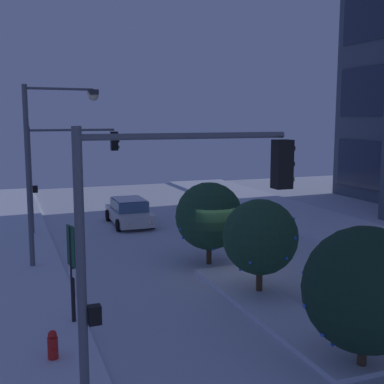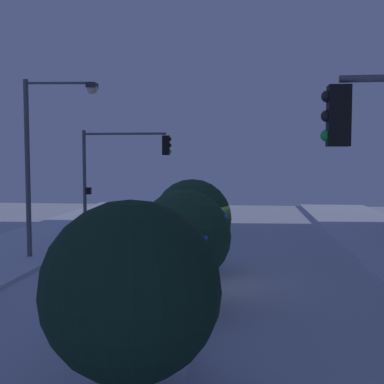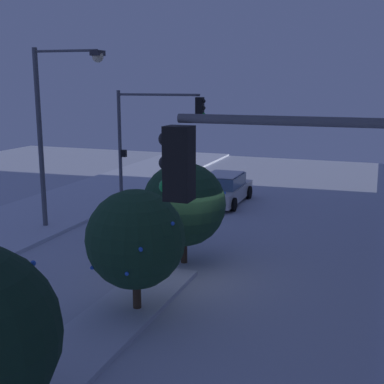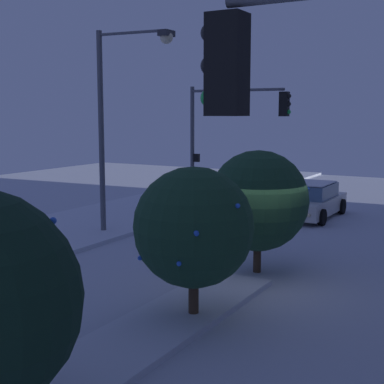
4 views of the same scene
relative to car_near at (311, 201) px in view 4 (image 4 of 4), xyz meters
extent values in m
plane|color=silver|center=(9.53, 1.58, -0.71)|extent=(52.00, 52.00, 0.00)
cube|color=silver|center=(9.53, -7.09, -0.64)|extent=(52.00, 5.20, 0.14)
cube|color=silver|center=(14.18, 1.18, -0.64)|extent=(9.00, 1.80, 0.14)
cube|color=silver|center=(0.00, 0.00, -0.18)|extent=(4.44, 1.90, 0.66)
cube|color=slate|center=(0.00, 0.00, 0.43)|extent=(2.40, 1.70, 0.60)
cube|color=white|center=(0.00, 0.00, 0.76)|extent=(2.22, 1.58, 0.04)
sphere|color=#F9E5B2|center=(2.23, 0.62, -0.21)|extent=(0.16, 0.16, 0.16)
sphere|color=#F9E5B2|center=(2.23, -0.65, -0.21)|extent=(0.16, 0.16, 0.16)
cylinder|color=black|center=(1.46, 0.93, -0.38)|extent=(0.66, 0.22, 0.66)
cylinder|color=black|center=(1.45, -0.94, -0.38)|extent=(0.66, 0.22, 0.66)
cylinder|color=black|center=(-1.46, 0.94, -0.38)|extent=(0.66, 0.22, 0.66)
cylinder|color=black|center=(-1.47, -0.93, -0.38)|extent=(0.66, 0.22, 0.66)
cube|color=black|center=(17.65, 4.67, 4.17)|extent=(0.32, 0.36, 1.00)
sphere|color=black|center=(17.65, 4.48, 4.49)|extent=(0.20, 0.20, 0.20)
sphere|color=black|center=(17.65, 4.48, 4.17)|extent=(0.20, 0.20, 0.20)
sphere|color=green|center=(17.65, 4.48, 3.85)|extent=(0.20, 0.20, 0.20)
cylinder|color=#565960|center=(0.91, -5.29, 2.07)|extent=(0.18, 0.18, 5.57)
cylinder|color=#565960|center=(0.91, -3.12, 4.66)|extent=(0.12, 4.33, 0.12)
cube|color=black|center=(0.91, -0.96, 4.06)|extent=(0.32, 0.36, 1.00)
sphere|color=black|center=(0.91, -0.77, 4.38)|extent=(0.20, 0.20, 0.20)
sphere|color=black|center=(0.91, -0.77, 4.06)|extent=(0.20, 0.20, 0.20)
sphere|color=green|center=(0.91, -0.77, 3.74)|extent=(0.20, 0.20, 0.20)
cube|color=black|center=(0.91, -5.07, 1.69)|extent=(0.20, 0.24, 0.36)
cylinder|color=#565960|center=(6.93, -5.62, 2.92)|extent=(0.20, 0.20, 7.27)
cylinder|color=#565960|center=(6.81, -4.30, 6.41)|extent=(0.34, 2.66, 0.10)
cube|color=#333338|center=(6.69, -2.97, 6.31)|extent=(0.56, 0.36, 0.20)
sphere|color=#F9E5B2|center=(6.69, -2.97, 6.18)|extent=(0.44, 0.44, 0.44)
cylinder|color=#473323|center=(12.72, 1.49, -0.25)|extent=(0.22, 0.22, 0.93)
sphere|color=#1E4228|center=(12.72, 1.49, 1.31)|extent=(2.57, 2.57, 2.57)
sphere|color=blue|center=(11.80, 1.24, 0.43)|extent=(0.10, 0.10, 0.10)
sphere|color=blue|center=(12.96, 2.62, 1.89)|extent=(0.10, 0.10, 0.10)
sphere|color=blue|center=(13.88, 1.83, 0.84)|extent=(0.10, 0.10, 0.10)
sphere|color=blue|center=(13.56, 0.70, 0.73)|extent=(0.10, 0.10, 0.10)
sphere|color=blue|center=(12.59, 0.83, 0.20)|extent=(0.10, 0.10, 0.10)
sphere|color=blue|center=(13.81, 2.17, 1.47)|extent=(0.10, 0.10, 0.10)
sphere|color=blue|center=(13.81, 2.17, 1.45)|extent=(0.10, 0.10, 0.10)
sphere|color=blue|center=(17.32, 1.78, 0.23)|extent=(0.10, 0.10, 0.10)
sphere|color=blue|center=(17.12, 2.12, 0.75)|extent=(0.10, 0.10, 0.10)
sphere|color=blue|center=(17.19, 1.83, 2.24)|extent=(0.10, 0.10, 0.10)
cylinder|color=#473323|center=(8.74, 1.27, -0.29)|extent=(0.22, 0.22, 0.84)
sphere|color=#1E4228|center=(8.74, 1.27, 1.31)|extent=(2.78, 2.78, 2.78)
sphere|color=blue|center=(8.13, 0.86, 0.11)|extent=(0.10, 0.10, 0.10)
sphere|color=blue|center=(8.98, -0.06, 0.92)|extent=(0.10, 0.10, 0.10)
sphere|color=blue|center=(9.40, 1.16, 0.08)|extent=(0.10, 0.10, 0.10)
sphere|color=blue|center=(8.08, 2.46, 1.64)|extent=(0.10, 0.10, 0.10)
sphere|color=blue|center=(8.57, 0.18, 0.44)|extent=(0.10, 0.10, 0.10)
sphere|color=blue|center=(7.73, 0.41, 1.78)|extent=(0.10, 0.10, 0.10)
camera|label=1|loc=(27.51, -6.50, 5.31)|focal=47.32mm
camera|label=2|loc=(26.09, 3.19, 3.51)|focal=46.44mm
camera|label=3|loc=(23.83, 7.15, 5.21)|focal=47.38mm
camera|label=4|loc=(22.68, 7.15, 3.70)|focal=51.86mm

